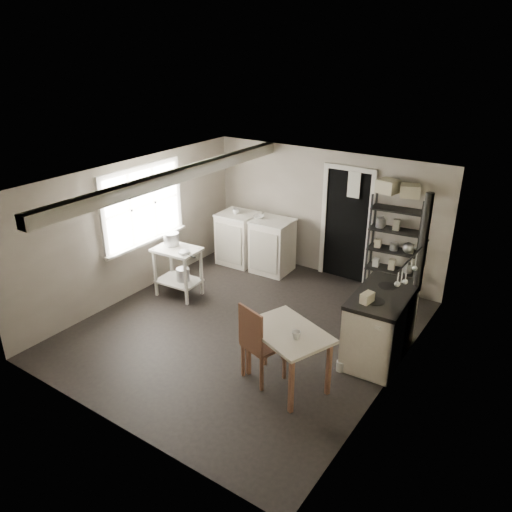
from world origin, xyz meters
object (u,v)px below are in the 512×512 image
Objects in this scene: work_table at (287,358)px; shelf_rack at (394,243)px; prep_table at (178,274)px; chair at (264,345)px; stockpot at (171,241)px; flour_sack at (383,296)px; base_cabinets at (255,244)px; stove at (380,328)px.

shelf_rack is at bearing 86.22° from work_table.
prep_table is 0.83× the size of work_table.
chair is (2.45, -1.09, 0.09)m from prep_table.
stockpot is 3.61m from flour_sack.
prep_table is 2.96m from work_table.
prep_table reaches higher than work_table.
work_table is (2.94, -1.11, -0.56)m from stockpot.
base_cabinets is 1.48× the size of work_table.
chair is 2.64m from flour_sack.
chair is at bearing -103.72° from flour_sack.
shelf_rack reaches higher than work_table.
work_table is at bearing -51.88° from base_cabinets.
stockpot is 3.70m from stove.
flour_sack is (3.08, 1.46, -0.16)m from prep_table.
chair is (-0.52, -3.13, -0.46)m from shelf_rack.
base_cabinets is 2.69m from flour_sack.
stove is (3.49, 0.19, 0.04)m from prep_table.
chair is (-1.04, -1.29, 0.05)m from stove.
stove is at bearing 3.18° from prep_table.
base_cabinets reaches higher than flour_sack.
base_cabinets is 2.63m from shelf_rack.
chair reaches higher than prep_table.
prep_table is at bearing 172.79° from chair.
shelf_rack is 3.77× the size of flour_sack.
stockpot reaches higher than prep_table.
flour_sack is at bearing 25.46° from prep_table.
chair is at bearing -23.89° from stockpot.
stove is 2.64× the size of flour_sack.
base_cabinets is at bearing 76.63° from prep_table.
flour_sack is at bearing -7.79° from base_cabinets.
work_table is (-0.20, -3.07, -0.57)m from shelf_rack.
chair is (-0.32, -0.06, 0.11)m from work_table.
flour_sack is (0.62, 2.56, -0.25)m from chair.
work_table is at bearing -20.51° from prep_table.
shelf_rack is 0.92m from flour_sack.
work_table is (-0.72, -1.23, -0.06)m from stove.
chair is (2.63, -1.16, -0.45)m from stockpot.
prep_table is 3.50m from stove.
chair is at bearing -105.86° from shelf_rack.
work_table is (2.36, -2.74, -0.08)m from base_cabinets.
shelf_rack is at bearing 102.63° from stove.
stockpot reaches higher than flour_sack.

